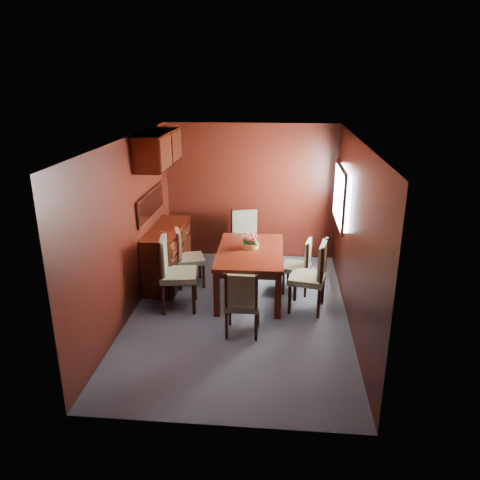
# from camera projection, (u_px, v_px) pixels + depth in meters

# --- Properties ---
(ground) EXTENTS (4.50, 4.50, 0.00)m
(ground) POSITION_uv_depth(u_px,v_px,m) (239.00, 313.00, 6.58)
(ground) COLOR #3D4553
(ground) RESTS_ON ground
(room_shell) EXTENTS (3.06, 4.52, 2.41)m
(room_shell) POSITION_uv_depth(u_px,v_px,m) (234.00, 194.00, 6.36)
(room_shell) COLOR black
(room_shell) RESTS_ON ground
(sideboard) EXTENTS (0.48, 1.40, 0.90)m
(sideboard) POSITION_uv_depth(u_px,v_px,m) (167.00, 254.00, 7.48)
(sideboard) COLOR black
(sideboard) RESTS_ON ground
(dining_table) EXTENTS (0.99, 1.55, 0.72)m
(dining_table) POSITION_uv_depth(u_px,v_px,m) (250.00, 257.00, 6.94)
(dining_table) COLOR black
(dining_table) RESTS_ON ground
(chair_left_near) EXTENTS (0.56, 0.57, 1.08)m
(chair_left_near) POSITION_uv_depth(u_px,v_px,m) (173.00, 269.00, 6.55)
(chair_left_near) COLOR black
(chair_left_near) RESTS_ON ground
(chair_left_far) EXTENTS (0.54, 0.55, 0.93)m
(chair_left_far) POSITION_uv_depth(u_px,v_px,m) (185.00, 254.00, 7.30)
(chair_left_far) COLOR black
(chair_left_far) RESTS_ON ground
(chair_right_near) EXTENTS (0.56, 0.57, 1.03)m
(chair_right_near) POSITION_uv_depth(u_px,v_px,m) (313.00, 273.00, 6.49)
(chair_right_near) COLOR black
(chair_right_near) RESTS_ON ground
(chair_right_far) EXTENTS (0.46, 0.47, 0.86)m
(chair_right_far) POSITION_uv_depth(u_px,v_px,m) (301.00, 263.00, 7.08)
(chair_right_far) COLOR black
(chair_right_far) RESTS_ON ground
(chair_head) EXTENTS (0.43, 0.41, 0.90)m
(chair_head) POSITION_uv_depth(u_px,v_px,m) (242.00, 300.00, 5.85)
(chair_head) COLOR black
(chair_head) RESTS_ON ground
(chair_foot) EXTENTS (0.58, 0.57, 1.00)m
(chair_foot) POSITION_uv_depth(u_px,v_px,m) (246.00, 235.00, 8.05)
(chair_foot) COLOR black
(chair_foot) RESTS_ON ground
(flower_centerpiece) EXTENTS (0.26, 0.26, 0.26)m
(flower_centerpiece) POSITION_uv_depth(u_px,v_px,m) (251.00, 240.00, 6.95)
(flower_centerpiece) COLOR #BB6E39
(flower_centerpiece) RESTS_ON dining_table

